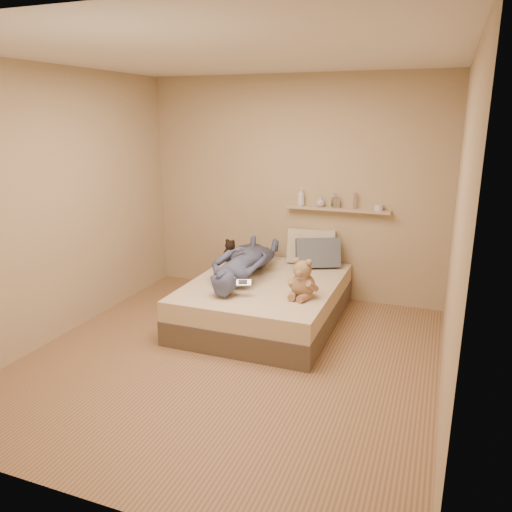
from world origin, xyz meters
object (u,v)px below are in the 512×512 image
at_px(dark_plush, 231,252).
at_px(wall_shelf, 337,209).
at_px(pillow_cream, 311,247).
at_px(pillow_grey, 318,253).
at_px(teddy_bear, 302,281).
at_px(game_console, 243,283).
at_px(person, 244,261).
at_px(bed, 265,301).

distance_m(dark_plush, wall_shelf, 1.35).
relative_size(pillow_cream, pillow_grey, 1.10).
height_order(teddy_bear, pillow_cream, pillow_cream).
relative_size(teddy_bear, dark_plush, 1.41).
bearing_deg(dark_plush, teddy_bear, -37.36).
height_order(game_console, teddy_bear, teddy_bear).
relative_size(person, wall_shelf, 1.25).
relative_size(teddy_bear, pillow_grey, 0.79).
xyz_separation_m(teddy_bear, person, (-0.76, 0.38, 0.02)).
xyz_separation_m(pillow_cream, person, (-0.54, -0.78, -0.02)).
bearing_deg(game_console, teddy_bear, 18.49).
xyz_separation_m(dark_plush, wall_shelf, (1.18, 0.39, 0.53)).
relative_size(bed, pillow_cream, 3.45).
xyz_separation_m(bed, pillow_grey, (0.39, 0.69, 0.40)).
xyz_separation_m(bed, wall_shelf, (0.55, 0.91, 0.88)).
xyz_separation_m(bed, teddy_bear, (0.49, -0.34, 0.39)).
bearing_deg(teddy_bear, person, 153.34).
height_order(bed, pillow_cream, pillow_cream).
xyz_separation_m(dark_plush, person, (0.36, -0.48, 0.06)).
relative_size(teddy_bear, person, 0.26).
bearing_deg(game_console, dark_plush, 119.35).
xyz_separation_m(game_console, teddy_bear, (0.54, 0.18, 0.02)).
height_order(teddy_bear, person, teddy_bear).
xyz_separation_m(teddy_bear, wall_shelf, (0.06, 1.24, 0.49)).
xyz_separation_m(teddy_bear, dark_plush, (-1.12, 0.86, -0.04)).
bearing_deg(teddy_bear, pillow_cream, 100.66).
distance_m(teddy_bear, pillow_cream, 1.19).
xyz_separation_m(teddy_bear, pillow_grey, (-0.10, 1.03, 0.01)).
xyz_separation_m(dark_plush, pillow_cream, (0.90, 0.31, 0.08)).
bearing_deg(dark_plush, pillow_cream, 18.83).
bearing_deg(person, teddy_bear, 149.86).
bearing_deg(game_console, pillow_cream, 76.61).
height_order(dark_plush, pillow_grey, pillow_grey).
bearing_deg(pillow_cream, teddy_bear, -79.34).
height_order(bed, game_console, game_console).
bearing_deg(dark_plush, game_console, -60.65).
distance_m(teddy_bear, person, 0.85).
distance_m(bed, pillow_grey, 0.89).
distance_m(teddy_bear, dark_plush, 1.41).
distance_m(game_console, pillow_grey, 1.28).
xyz_separation_m(pillow_grey, person, (-0.66, -0.64, 0.01)).
bearing_deg(pillow_cream, bed, -108.33).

